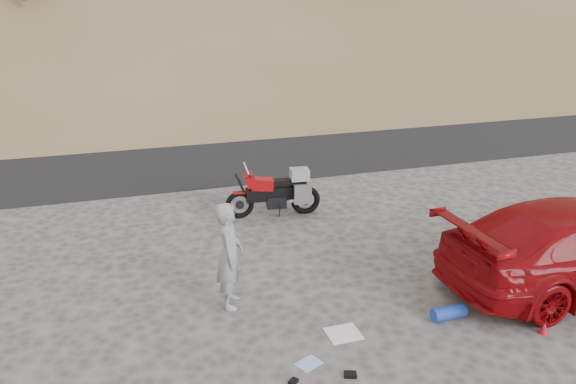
% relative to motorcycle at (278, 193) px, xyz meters
% --- Properties ---
extents(ground, '(140.00, 140.00, 0.00)m').
position_rel_motorcycle_xyz_m(ground, '(-1.59, -3.38, -0.52)').
color(ground, '#464341').
rests_on(ground, ground).
extents(road, '(120.00, 7.00, 0.05)m').
position_rel_motorcycle_xyz_m(road, '(-1.59, 5.62, -0.52)').
color(road, black).
rests_on(road, ground).
extents(motorcycle, '(2.04, 0.71, 1.21)m').
position_rel_motorcycle_xyz_m(motorcycle, '(0.00, 0.00, 0.00)').
color(motorcycle, black).
rests_on(motorcycle, ground).
extents(man, '(0.54, 0.69, 1.67)m').
position_rel_motorcycle_xyz_m(man, '(-1.70, -3.24, -0.52)').
color(man, gray).
rests_on(man, ground).
extents(red_car, '(4.83, 2.09, 1.38)m').
position_rel_motorcycle_xyz_m(red_car, '(3.84, -4.28, -0.52)').
color(red_car, maroon).
rests_on(red_car, ground).
extents(gear_white_cloth, '(0.47, 0.42, 0.02)m').
position_rel_motorcycle_xyz_m(gear_white_cloth, '(-0.36, -4.49, -0.51)').
color(gear_white_cloth, white).
rests_on(gear_white_cloth, ground).
extents(gear_blue_mat, '(0.52, 0.22, 0.21)m').
position_rel_motorcycle_xyz_m(gear_blue_mat, '(1.26, -4.59, -0.42)').
color(gear_blue_mat, '#1A3BA0').
rests_on(gear_blue_mat, ground).
extents(gear_bottle, '(0.10, 0.10, 0.20)m').
position_rel_motorcycle_xyz_m(gear_bottle, '(2.07, -4.50, -0.42)').
color(gear_bottle, '#1A3BA0').
rests_on(gear_bottle, ground).
extents(gear_funnel, '(0.15, 0.15, 0.17)m').
position_rel_motorcycle_xyz_m(gear_funnel, '(2.33, -5.32, -0.43)').
color(gear_funnel, '#B60C20').
rests_on(gear_funnel, ground).
extents(gear_glove_a, '(0.19, 0.16, 0.05)m').
position_rel_motorcycle_xyz_m(gear_glove_a, '(-0.63, -5.36, -0.50)').
color(gear_glove_a, black).
rests_on(gear_glove_a, ground).
extents(gear_glove_b, '(0.15, 0.14, 0.04)m').
position_rel_motorcycle_xyz_m(gear_glove_b, '(-1.35, -5.27, -0.50)').
color(gear_glove_b, black).
rests_on(gear_glove_b, ground).
extents(gear_blue_cloth, '(0.38, 0.34, 0.01)m').
position_rel_motorcycle_xyz_m(gear_blue_cloth, '(-1.05, -4.98, -0.51)').
color(gear_blue_cloth, '#98B4EB').
rests_on(gear_blue_cloth, ground).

